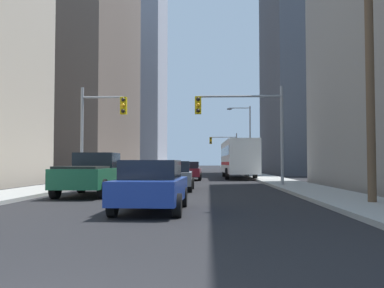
# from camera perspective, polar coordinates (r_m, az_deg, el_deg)

# --- Properties ---
(sidewalk_left) EXTENTS (2.79, 160.00, 0.15)m
(sidewalk_left) POSITION_cam_1_polar(r_m,az_deg,el_deg) (54.03, -6.73, -3.97)
(sidewalk_left) COLOR #9E9E99
(sidewalk_left) RESTS_ON ground
(sidewalk_right) EXTENTS (2.79, 160.00, 0.15)m
(sidewalk_right) POSITION_cam_1_polar(r_m,az_deg,el_deg) (53.61, 7.79, -3.98)
(sidewalk_right) COLOR #9E9E99
(sidewalk_right) RESTS_ON ground
(city_bus) EXTENTS (2.82, 11.56, 3.40)m
(city_bus) POSITION_cam_1_polar(r_m,az_deg,el_deg) (38.94, 6.30, -1.81)
(city_bus) COLOR silver
(city_bus) RESTS_ON ground
(pickup_truck_green) EXTENTS (2.20, 5.41, 1.90)m
(pickup_truck_green) POSITION_cam_1_polar(r_m,az_deg,el_deg) (19.21, -13.43, -4.01)
(pickup_truck_green) COLOR #195938
(pickup_truck_green) RESTS_ON ground
(sedan_blue) EXTENTS (1.95, 4.24, 1.52)m
(sedan_blue) POSITION_cam_1_polar(r_m,az_deg,el_deg) (12.53, -5.51, -5.63)
(sedan_blue) COLOR navy
(sedan_blue) RESTS_ON ground
(sedan_grey) EXTENTS (1.95, 4.25, 1.52)m
(sedan_grey) POSITION_cam_1_polar(r_m,az_deg,el_deg) (21.73, -2.42, -4.32)
(sedan_grey) COLOR slate
(sedan_grey) RESTS_ON ground
(sedan_black) EXTENTS (1.95, 4.23, 1.52)m
(sedan_black) POSITION_cam_1_polar(r_m,az_deg,el_deg) (32.13, -6.93, -3.72)
(sedan_black) COLOR black
(sedan_black) RESTS_ON ground
(sedan_maroon) EXTENTS (1.95, 4.23, 1.52)m
(sedan_maroon) POSITION_cam_1_polar(r_m,az_deg,el_deg) (34.51, -0.35, -3.66)
(sedan_maroon) COLOR maroon
(sedan_maroon) RESTS_ON ground
(traffic_signal_near_left) EXTENTS (2.80, 0.44, 6.00)m
(traffic_signal_near_left) POSITION_cam_1_polar(r_m,az_deg,el_deg) (25.89, -12.27, 3.16)
(traffic_signal_near_left) COLOR gray
(traffic_signal_near_left) RESTS_ON ground
(traffic_signal_near_right) EXTENTS (5.25, 0.44, 6.00)m
(traffic_signal_near_right) POSITION_cam_1_polar(r_m,az_deg,el_deg) (25.16, 6.95, 3.55)
(traffic_signal_near_right) COLOR gray
(traffic_signal_near_right) RESTS_ON ground
(traffic_signal_far_right) EXTENTS (4.29, 0.44, 6.00)m
(traffic_signal_far_right) POSITION_cam_1_polar(r_m,az_deg,el_deg) (65.32, 4.46, -0.23)
(traffic_signal_far_right) COLOR gray
(traffic_signal_far_right) RESTS_ON ground
(utility_pole_right) EXTENTS (2.20, 0.28, 10.22)m
(utility_pole_right) POSITION_cam_1_polar(r_m,az_deg,el_deg) (15.68, 22.94, 12.22)
(utility_pole_right) COLOR brown
(utility_pole_right) RESTS_ON ground
(street_lamp_right) EXTENTS (2.56, 0.32, 7.50)m
(street_lamp_right) POSITION_cam_1_polar(r_m,az_deg,el_deg) (45.24, 7.38, 1.43)
(street_lamp_right) COLOR gray
(street_lamp_right) RESTS_ON ground
(building_left_mid_office) EXTENTS (14.29, 25.85, 32.05)m
(building_left_mid_office) POSITION_cam_1_polar(r_m,az_deg,el_deg) (59.11, -16.11, 11.85)
(building_left_mid_office) COLOR #66564C
(building_left_mid_office) RESTS_ON ground
(building_left_far_tower) EXTENTS (15.59, 19.52, 49.26)m
(building_left_far_tower) POSITION_cam_1_polar(r_m,az_deg,el_deg) (97.21, -8.60, 11.29)
(building_left_far_tower) COLOR #93939E
(building_left_far_tower) RESTS_ON ground
(building_right_mid_block) EXTENTS (20.46, 18.15, 28.50)m
(building_right_mid_block) POSITION_cam_1_polar(r_m,az_deg,el_deg) (58.59, 20.39, 10.25)
(building_right_mid_block) COLOR #4C515B
(building_right_mid_block) RESTS_ON ground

